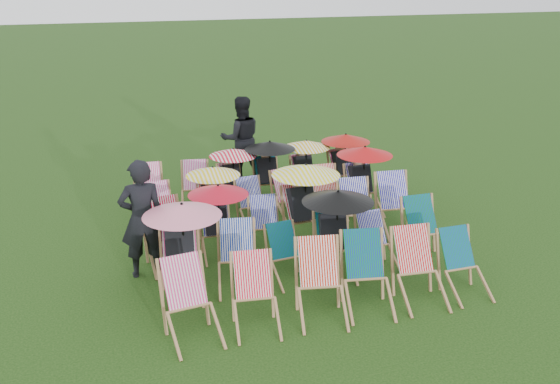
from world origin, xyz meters
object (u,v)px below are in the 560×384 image
object	(u,v)px
person_left	(142,219)
person_rear	(241,138)
deckchair_0	(191,303)
deckchair_5	(465,265)
deckchair_29	(346,162)

from	to	relation	value
person_left	person_rear	distance (m)	4.90
deckchair_0	person_left	xyz separation A→B (m)	(-0.38, 1.98, 0.45)
deckchair_5	person_left	xyz separation A→B (m)	(-4.41, 2.04, 0.49)
deckchair_0	person_left	distance (m)	2.07
deckchair_5	person_left	world-z (taller)	person_left
deckchair_29	deckchair_5	bearing A→B (deg)	-100.88
person_left	person_rear	size ratio (longest dim) A/B	0.99
person_rear	deckchair_29	bearing A→B (deg)	146.05
deckchair_0	person_left	world-z (taller)	person_left
deckchair_5	deckchair_29	xyz separation A→B (m)	(0.13, 4.70, 0.20)
deckchair_5	person_left	distance (m)	4.89
deckchair_29	person_left	xyz separation A→B (m)	(-4.55, -2.67, 0.30)
deckchair_0	deckchair_5	size ratio (longest dim) A/B	1.10
deckchair_29	deckchair_0	bearing A→B (deg)	-141.15
deckchair_0	deckchair_29	distance (m)	6.25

